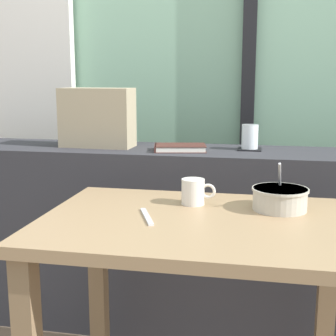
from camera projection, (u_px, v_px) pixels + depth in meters
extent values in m
cube|color=#84B293|center=(214.00, 25.00, 2.56)|extent=(4.80, 0.08, 2.80)
cube|color=silver|center=(26.00, 54.00, 2.70)|extent=(0.56, 0.06, 2.50)
cube|color=black|center=(249.00, 43.00, 2.48)|extent=(0.07, 0.05, 2.60)
cube|color=#2D2D33|center=(195.00, 240.00, 2.15)|extent=(2.80, 0.38, 0.82)
cube|color=#826849|center=(99.00, 285.00, 1.85)|extent=(0.06, 0.06, 0.68)
cube|color=#826849|center=(326.00, 305.00, 1.69)|extent=(0.06, 0.06, 0.68)
cube|color=#997A56|center=(198.00, 225.00, 1.43)|extent=(0.94, 0.66, 0.03)
cube|color=black|center=(249.00, 149.00, 2.06)|extent=(0.10, 0.10, 0.00)
cylinder|color=white|center=(250.00, 137.00, 2.05)|extent=(0.07, 0.07, 0.10)
cylinder|color=#CC4C38|center=(250.00, 139.00, 2.06)|extent=(0.06, 0.06, 0.08)
cube|color=#47231E|center=(180.00, 150.00, 2.03)|extent=(0.23, 0.17, 0.00)
cube|color=silver|center=(180.00, 148.00, 2.03)|extent=(0.22, 0.16, 0.02)
cube|color=#47231E|center=(180.00, 145.00, 2.03)|extent=(0.23, 0.17, 0.00)
cube|color=#47231E|center=(155.00, 148.00, 2.03)|extent=(0.03, 0.13, 0.03)
cube|color=tan|center=(97.00, 118.00, 2.13)|extent=(0.32, 0.15, 0.26)
cylinder|color=#BCB7A8|center=(280.00, 199.00, 1.51)|extent=(0.17, 0.17, 0.07)
cylinder|color=#BCB7A8|center=(280.00, 189.00, 1.51)|extent=(0.18, 0.18, 0.01)
cylinder|color=tan|center=(280.00, 201.00, 1.52)|extent=(0.15, 0.15, 0.05)
cylinder|color=silver|center=(280.00, 180.00, 1.53)|extent=(0.02, 0.12, 0.13)
ellipsoid|color=silver|center=(279.00, 192.00, 1.56)|extent=(0.03, 0.05, 0.01)
cube|color=silver|center=(147.00, 216.00, 1.44)|extent=(0.08, 0.16, 0.01)
cylinder|color=silver|center=(193.00, 192.00, 1.58)|extent=(0.08, 0.08, 0.08)
torus|color=silver|center=(208.00, 191.00, 1.57)|extent=(0.05, 0.01, 0.05)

